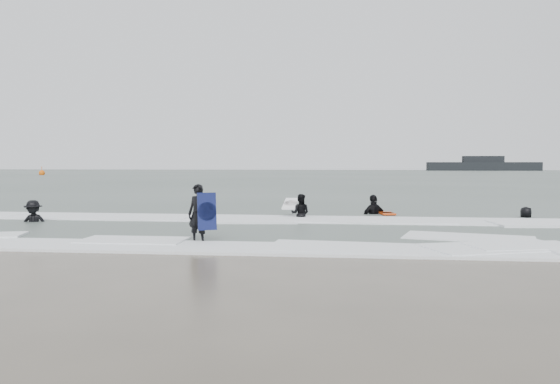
# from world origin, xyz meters

# --- Properties ---
(ground) EXTENTS (320.00, 320.00, 0.00)m
(ground) POSITION_xyz_m (0.00, 0.00, 0.00)
(ground) COLOR brown
(ground) RESTS_ON ground
(sea) EXTENTS (320.00, 320.00, 0.00)m
(sea) POSITION_xyz_m (0.00, 80.00, 0.06)
(sea) COLOR #47544C
(sea) RESTS_ON ground
(surfer_centre) EXTENTS (0.65, 0.53, 1.56)m
(surfer_centre) POSITION_xyz_m (-1.52, 0.24, 0.00)
(surfer_centre) COLOR black
(surfer_centre) RESTS_ON ground
(surfer_wading) EXTENTS (0.77, 0.63, 1.48)m
(surfer_wading) POSITION_xyz_m (0.53, 6.86, 0.00)
(surfer_wading) COLOR black
(surfer_wading) RESTS_ON ground
(surfer_breaker) EXTENTS (1.19, 0.84, 1.66)m
(surfer_breaker) POSITION_xyz_m (-8.45, 4.02, 0.00)
(surfer_breaker) COLOR black
(surfer_breaker) RESTS_ON ground
(surfer_right_near) EXTENTS (1.25, 0.99, 1.98)m
(surfer_right_near) POSITION_xyz_m (3.32, 8.62, 0.00)
(surfer_right_near) COLOR black
(surfer_right_near) RESTS_ON ground
(surfer_right_far) EXTENTS (0.83, 0.59, 1.61)m
(surfer_right_far) POSITION_xyz_m (8.90, 7.91, 0.00)
(surfer_right_far) COLOR black
(surfer_right_far) RESTS_ON ground
(surf_foam) EXTENTS (30.03, 9.06, 0.09)m
(surf_foam) POSITION_xyz_m (0.00, 3.70, 0.04)
(surf_foam) COLOR white
(surf_foam) RESTS_ON ground
(bodyboards) EXTENTS (5.65, 8.96, 1.25)m
(bodyboards) POSITION_xyz_m (0.93, 5.24, 0.50)
(bodyboards) COLOR #0E1442
(bodyboards) RESTS_ON ground
(buoy) EXTENTS (1.00, 1.00, 1.65)m
(buoy) POSITION_xyz_m (-51.13, 75.57, 0.42)
(buoy) COLOR #E45B0A
(buoy) RESTS_ON ground
(vessel_horizon) EXTENTS (30.50, 5.45, 4.14)m
(vessel_horizon) POSITION_xyz_m (39.43, 147.08, 1.54)
(vessel_horizon) COLOR black
(vessel_horizon) RESTS_ON ground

